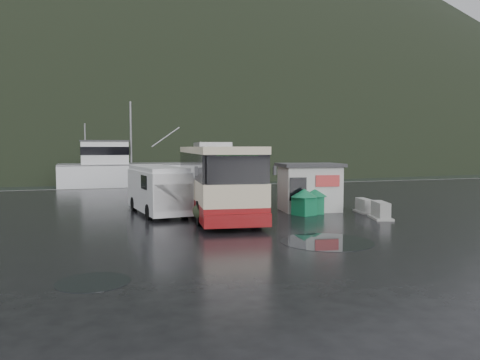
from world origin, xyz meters
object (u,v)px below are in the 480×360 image
object	(u,v)px
coach_bus	(215,211)
jersey_barrier_b	(380,219)
waste_bin_left	(304,215)
dome_tent	(220,225)
fishing_trawler	(158,180)
waste_bin_right	(314,213)
white_van	(158,214)
ticket_kiosk	(309,211)
jersey_barrier_a	(364,212)

from	to	relation	value
coach_bus	jersey_barrier_b	xyz separation A→B (m)	(7.01, -5.22, 0.00)
waste_bin_left	dome_tent	world-z (taller)	waste_bin_left
dome_tent	fishing_trawler	xyz separation A→B (m)	(1.83, 30.92, 0.00)
waste_bin_right	jersey_barrier_b	size ratio (longest dim) A/B	0.79
white_van	jersey_barrier_b	size ratio (longest dim) A/B	3.60
jersey_barrier_b	fishing_trawler	bearing A→B (deg)	101.13
ticket_kiosk	fishing_trawler	xyz separation A→B (m)	(-4.24, 27.82, 0.00)
white_van	jersey_barrier_b	distance (m)	11.41
white_van	ticket_kiosk	xyz separation A→B (m)	(8.15, -1.48, 0.00)
white_van	waste_bin_right	xyz separation A→B (m)	(7.92, -2.51, 0.00)
white_van	fishing_trawler	world-z (taller)	fishing_trawler
jersey_barrier_b	jersey_barrier_a	bearing A→B (deg)	77.01
white_van	dome_tent	world-z (taller)	white_van
waste_bin_left	fishing_trawler	size ratio (longest dim) A/B	0.06
ticket_kiosk	jersey_barrier_a	xyz separation A→B (m)	(2.49, -1.56, 0.00)
waste_bin_left	coach_bus	bearing A→B (deg)	144.35
white_van	ticket_kiosk	world-z (taller)	ticket_kiosk
waste_bin_right	dome_tent	world-z (taller)	waste_bin_right
waste_bin_right	jersey_barrier_a	distance (m)	2.77
waste_bin_left	jersey_barrier_b	distance (m)	3.81
waste_bin_left	dome_tent	distance (m)	5.31
dome_tent	jersey_barrier_b	world-z (taller)	dome_tent
dome_tent	coach_bus	bearing A→B (deg)	77.19
white_van	waste_bin_left	size ratio (longest dim) A/B	4.41
waste_bin_left	jersey_barrier_a	distance (m)	3.52
white_van	waste_bin_left	world-z (taller)	white_van
fishing_trawler	white_van	bearing A→B (deg)	-99.24
jersey_barrier_b	dome_tent	bearing A→B (deg)	175.17
jersey_barrier_b	fishing_trawler	world-z (taller)	fishing_trawler
waste_bin_right	fishing_trawler	size ratio (longest dim) A/B	0.06
waste_bin_right	ticket_kiosk	xyz separation A→B (m)	(0.23, 1.03, 0.00)
coach_bus	jersey_barrier_a	world-z (taller)	coach_bus
dome_tent	fishing_trawler	world-z (taller)	fishing_trawler
dome_tent	jersey_barrier_b	bearing A→B (deg)	-4.83
coach_bus	ticket_kiosk	bearing A→B (deg)	-8.63
waste_bin_left	jersey_barrier_a	bearing A→B (deg)	-1.99
coach_bus	fishing_trawler	world-z (taller)	fishing_trawler
waste_bin_left	fishing_trawler	xyz separation A→B (m)	(-3.21, 29.26, 0.00)
ticket_kiosk	fishing_trawler	size ratio (longest dim) A/B	0.14
coach_bus	fishing_trawler	bearing A→B (deg)	95.53
jersey_barrier_a	waste_bin_left	bearing A→B (deg)	178.01
coach_bus	waste_bin_right	bearing A→B (deg)	-19.91
jersey_barrier_a	dome_tent	bearing A→B (deg)	-169.80
white_van	dome_tent	distance (m)	5.03
waste_bin_left	jersey_barrier_b	world-z (taller)	waste_bin_left
dome_tent	jersey_barrier_a	size ratio (longest dim) A/B	2.04
white_van	fishing_trawler	distance (m)	26.62
white_van	waste_bin_right	distance (m)	8.31
waste_bin_right	dome_tent	xyz separation A→B (m)	(-5.84, -2.07, 0.00)
waste_bin_right	jersey_barrier_b	distance (m)	3.52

